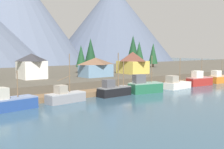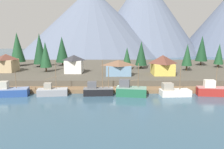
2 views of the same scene
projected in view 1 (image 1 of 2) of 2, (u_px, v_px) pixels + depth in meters
The scene contains 20 objects.
ground_plane at pixel (76, 86), 77.79m from camera, with size 400.00×400.00×1.00m, color #335166.
dock at pixel (119, 90), 63.58m from camera, with size 80.00×4.00×1.60m.
shoreline_bank at pixel (55, 76), 87.04m from camera, with size 400.00×56.00×2.50m, color #4C473D.
mountain_central_peak at pixel (11, 11), 187.11m from camera, with size 94.66×94.66×66.29m, color slate.
mountain_east_peak at pixel (113, 23), 229.44m from camera, with size 94.50×94.50×59.08m, color #4C566B.
fishing_boat_blue at pixel (11, 102), 44.98m from camera, with size 7.46×3.95×5.96m.
fishing_boat_grey at pixel (65, 96), 51.19m from camera, with size 7.33×3.23×8.50m.
fishing_boat_black at pixel (114, 90), 58.10m from camera, with size 7.23×2.79×8.54m.
fishing_boat_green at pixel (145, 86), 62.47m from camera, with size 7.49×4.08×7.92m.
fishing_boat_white at pixel (176, 84), 69.00m from camera, with size 7.31×3.67×7.15m.
fishing_boat_red at pixel (199, 80), 74.85m from camera, with size 7.35×3.33×6.92m.
fishing_boat_orange at pixel (219, 78), 80.79m from camera, with size 6.63×3.02×6.09m.
house_white at pixel (32, 66), 67.32m from camera, with size 5.65×6.11×5.77m.
house_yellow at pixel (133, 62), 81.65m from camera, with size 6.56×7.34×6.00m.
house_blue at pixel (96, 67), 72.05m from camera, with size 7.76×5.01×4.69m.
conifer_near_left at pixel (91, 53), 89.11m from camera, with size 4.32×4.32×10.02m.
conifer_mid_left at pixel (133, 49), 112.38m from camera, with size 4.82×4.82×11.97m.
conifer_back_right at pixel (153, 53), 109.62m from camera, with size 3.49×3.49×9.00m.
conifer_centre at pixel (139, 53), 94.14m from camera, with size 3.54×3.54×9.18m.
conifer_far_right at pixel (81, 56), 83.33m from camera, with size 2.99×2.99×7.96m.
Camera 1 is at (-40.15, -46.66, 9.35)m, focal length 47.24 mm.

